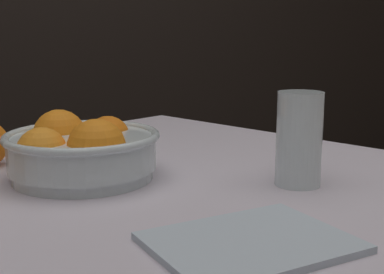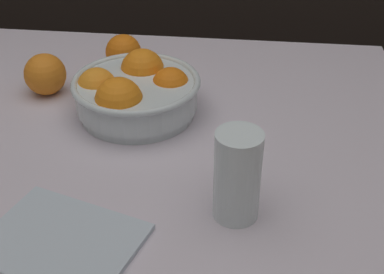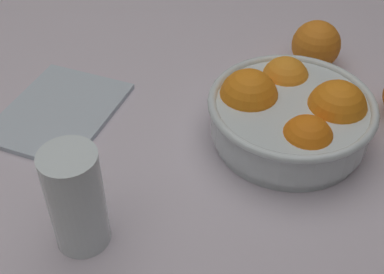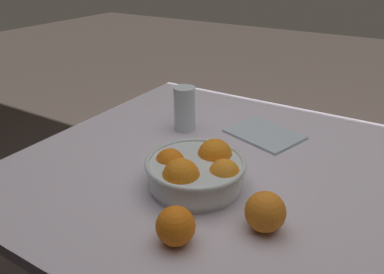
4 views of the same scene
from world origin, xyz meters
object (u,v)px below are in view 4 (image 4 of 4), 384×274
(orange_loose_near_bowl, at_px, (265,212))
(orange_loose_front, at_px, (176,226))
(fruit_bowl, at_px, (198,171))
(juice_glass, at_px, (185,110))

(orange_loose_near_bowl, height_order, orange_loose_front, orange_loose_near_bowl)
(fruit_bowl, bearing_deg, orange_loose_front, 108.27)
(orange_loose_front, bearing_deg, orange_loose_near_bowl, -135.91)
(fruit_bowl, distance_m, orange_loose_front, 0.19)
(fruit_bowl, relative_size, orange_loose_front, 3.10)
(orange_loose_front, bearing_deg, fruit_bowl, -71.73)
(orange_loose_near_bowl, distance_m, orange_loose_front, 0.18)
(juice_glass, distance_m, orange_loose_front, 0.50)
(juice_glass, height_order, orange_loose_near_bowl, juice_glass)
(juice_glass, bearing_deg, fruit_bowl, 127.79)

